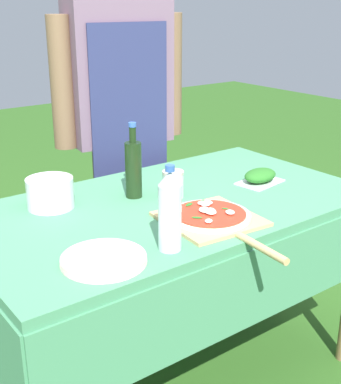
% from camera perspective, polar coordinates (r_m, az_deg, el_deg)
% --- Properties ---
extents(ground_plane, '(12.00, 12.00, 0.00)m').
position_cam_1_polar(ground_plane, '(2.38, -0.05, -19.13)').
color(ground_plane, '#2D5B1E').
extents(prep_table, '(1.50, 0.84, 0.79)m').
position_cam_1_polar(prep_table, '(2.01, -0.05, -3.64)').
color(prep_table, '#478960').
rests_on(prep_table, ground).
extents(person_cook, '(0.64, 0.27, 1.72)m').
position_cam_1_polar(person_cook, '(2.52, -5.35, 8.82)').
color(person_cook, '#70604C').
rests_on(person_cook, ground).
extents(pizza_on_peel, '(0.33, 0.53, 0.05)m').
position_cam_1_polar(pizza_on_peel, '(1.81, 4.46, -2.75)').
color(pizza_on_peel, tan).
rests_on(pizza_on_peel, prep_table).
extents(oil_bottle, '(0.06, 0.06, 0.29)m').
position_cam_1_polar(oil_bottle, '(2.00, -3.98, 2.58)').
color(oil_bottle, black).
rests_on(oil_bottle, prep_table).
extents(water_bottle, '(0.07, 0.07, 0.26)m').
position_cam_1_polar(water_bottle, '(1.57, -0.06, -2.00)').
color(water_bottle, silver).
rests_on(water_bottle, prep_table).
extents(herb_container, '(0.20, 0.15, 0.06)m').
position_cam_1_polar(herb_container, '(2.20, 9.54, 1.66)').
color(herb_container, silver).
rests_on(herb_container, prep_table).
extents(mixing_tub, '(0.17, 0.17, 0.11)m').
position_cam_1_polar(mixing_tub, '(1.96, -12.71, -0.10)').
color(mixing_tub, silver).
rests_on(mixing_tub, prep_table).
extents(plate_stack, '(0.25, 0.25, 0.02)m').
position_cam_1_polar(plate_stack, '(1.55, -7.14, -7.16)').
color(plate_stack, beige).
rests_on(plate_stack, prep_table).
extents(sauce_jar, '(0.08, 0.08, 0.10)m').
position_cam_1_polar(sauce_jar, '(2.01, 0.27, 0.67)').
color(sauce_jar, silver).
rests_on(sauce_jar, prep_table).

